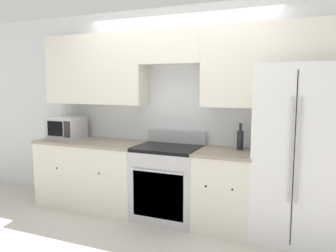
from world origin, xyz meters
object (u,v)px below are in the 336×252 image
oven_range (168,182)px  bottle (240,139)px  refrigerator (295,153)px  microwave (66,127)px

oven_range → bottle: 1.01m
refrigerator → microwave: refrigerator is taller
refrigerator → microwave: (-2.98, 0.01, 0.13)m
bottle → microwave: bearing=-177.8°
oven_range → refrigerator: 1.50m
oven_range → bottle: size_ratio=3.49×
microwave → bottle: 2.39m
oven_range → bottle: bearing=9.6°
oven_range → refrigerator: (1.42, 0.04, 0.47)m
refrigerator → microwave: 2.98m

